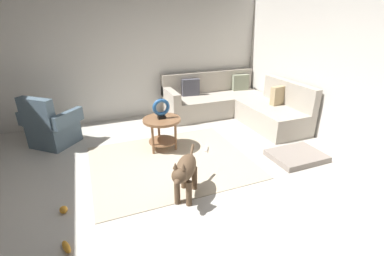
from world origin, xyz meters
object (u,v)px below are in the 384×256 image
at_px(dog_bed_mat, 297,156).
at_px(dog_toy_rope, 206,149).
at_px(sectional_couch, 234,105).
at_px(armchair, 51,127).
at_px(dog_toy_ball, 64,210).
at_px(side_table, 162,126).
at_px(dog_toy_bone, 66,247).
at_px(dog, 185,171).
at_px(torus_sculpture, 161,108).

relative_size(dog_bed_mat, dog_toy_rope, 4.45).
xyz_separation_m(sectional_couch, armchair, (-3.51, -0.01, 0.03)).
bearing_deg(dog_bed_mat, dog_toy_ball, -179.89).
xyz_separation_m(sectional_couch, side_table, (-1.83, -0.86, 0.12)).
distance_m(dog_bed_mat, dog_toy_bone, 3.30).
xyz_separation_m(dog, dog_toy_ball, (-1.35, 0.26, -0.33)).
bearing_deg(dog_toy_ball, dog_toy_bone, -85.98).
relative_size(armchair, dog_bed_mat, 1.25).
height_order(torus_sculpture, dog_toy_bone, torus_sculpture).
relative_size(dog_toy_rope, dog_toy_bone, 1.00).
bearing_deg(torus_sculpture, armchair, 152.99).
distance_m(torus_sculpture, dog_toy_ball, 1.94).
distance_m(torus_sculpture, dog_bed_mat, 2.22).
distance_m(torus_sculpture, dog_toy_rope, 0.99).
relative_size(dog, dog_toy_ball, 8.44).
xyz_separation_m(armchair, side_table, (1.67, -0.85, 0.09)).
xyz_separation_m(dog_bed_mat, dog_toy_ball, (-3.29, -0.01, -0.00)).
relative_size(side_table, dog_toy_ball, 6.93).
relative_size(armchair, dog_toy_rope, 5.55).
bearing_deg(dog_toy_rope, side_table, 154.03).
xyz_separation_m(torus_sculpture, dog, (-0.11, -1.34, -0.33)).
distance_m(sectional_couch, armchair, 3.51).
height_order(side_table, torus_sculpture, torus_sculpture).
bearing_deg(torus_sculpture, dog_toy_bone, -130.95).
height_order(armchair, dog_bed_mat, armchair).
bearing_deg(side_table, dog_toy_ball, -143.62).
xyz_separation_m(dog_toy_ball, dog_toy_bone, (0.04, -0.56, -0.01)).
distance_m(dog_toy_rope, dog_toy_bone, 2.46).
distance_m(armchair, side_table, 1.88).
distance_m(dog_toy_ball, dog_toy_bone, 0.57).
bearing_deg(sectional_couch, armchair, -179.88).
bearing_deg(armchair, torus_sculpture, 14.09).
relative_size(dog_bed_mat, dog_toy_bone, 4.44).
relative_size(sectional_couch, dog_toy_bone, 12.50).
height_order(dog_bed_mat, dog_toy_rope, dog_bed_mat).
bearing_deg(dog, sectional_couch, -97.33).
relative_size(armchair, torus_sculpture, 3.06).
distance_m(dog, dog_toy_rope, 1.32).
distance_m(torus_sculpture, dog_toy_bone, 2.28).
bearing_deg(dog_toy_rope, dog_toy_ball, -159.99).
relative_size(side_table, dog_bed_mat, 0.75).
bearing_deg(torus_sculpture, dog_toy_ball, -143.62).
bearing_deg(dog_bed_mat, armchair, 151.12).
xyz_separation_m(sectional_couch, dog_toy_rope, (-1.19, -1.17, -0.27)).
bearing_deg(dog_bed_mat, dog_toy_bone, -170.03).
distance_m(armchair, torus_sculpture, 1.92).
bearing_deg(dog, dog_toy_ball, 23.24).
bearing_deg(armchair, dog_bed_mat, 12.21).
distance_m(dog, dog_toy_ball, 1.42).
distance_m(dog_bed_mat, dog_toy_rope, 1.40).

